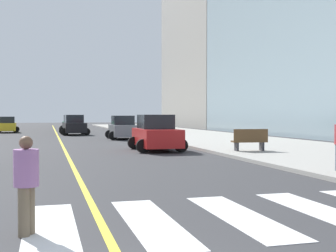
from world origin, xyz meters
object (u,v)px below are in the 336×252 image
object	(u,v)px
car_red_nearest	(156,134)
pedestrian_crossing	(26,181)
park_bench	(250,140)
car_black_sixth	(74,125)
car_gray_third	(123,128)
car_green_fifth	(71,124)
car_yellow_second	(8,125)

from	to	relation	value
car_red_nearest	pedestrian_crossing	distance (m)	17.47
park_bench	car_black_sixth	bearing A→B (deg)	22.74
car_red_nearest	car_gray_third	bearing A→B (deg)	-89.54
car_black_sixth	pedestrian_crossing	size ratio (longest dim) A/B	2.73
car_gray_third	car_green_fifth	size ratio (longest dim) A/B	0.96
car_yellow_second	park_bench	xyz separation A→B (m)	(14.19, -31.59, -0.14)
car_yellow_second	car_green_fifth	size ratio (longest dim) A/B	0.90
car_green_fifth	park_bench	world-z (taller)	car_green_fifth
car_gray_third	car_black_sixth	world-z (taller)	car_black_sixth
car_green_fifth	pedestrian_crossing	xyz separation A→B (m)	(-3.06, -45.31, -0.01)
car_gray_third	car_green_fifth	world-z (taller)	car_green_fifth
car_yellow_second	car_green_fifth	world-z (taller)	car_green_fifth
car_red_nearest	car_black_sixth	xyz separation A→B (m)	(-3.28, 20.68, -0.01)
car_red_nearest	car_green_fifth	distance (m)	29.14
car_yellow_second	park_bench	distance (m)	34.63
car_red_nearest	car_green_fifth	size ratio (longest dim) A/B	1.01
park_bench	car_green_fifth	bearing A→B (deg)	18.28
car_red_nearest	car_gray_third	distance (m)	11.97
car_gray_third	car_black_sixth	size ratio (longest dim) A/B	0.96
car_gray_third	car_green_fifth	distance (m)	17.32
car_yellow_second	pedestrian_crossing	world-z (taller)	car_yellow_second
car_black_sixth	park_bench	xyz separation A→B (m)	(7.37, -24.03, -0.24)
car_black_sixth	car_gray_third	bearing A→B (deg)	109.12
car_red_nearest	park_bench	world-z (taller)	car_red_nearest
car_gray_third	car_black_sixth	bearing A→B (deg)	-67.45
car_red_nearest	car_yellow_second	distance (m)	29.99
car_red_nearest	park_bench	bearing A→B (deg)	141.74
car_green_fifth	car_black_sixth	world-z (taller)	car_black_sixth
car_red_nearest	car_gray_third	xyz separation A→B (m)	(0.13, 11.97, -0.04)
park_bench	pedestrian_crossing	distance (m)	16.56
car_gray_third	pedestrian_crossing	xyz separation A→B (m)	(-6.33, -28.30, 0.01)
car_red_nearest	car_green_fifth	xyz separation A→B (m)	(-3.14, 28.97, -0.02)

